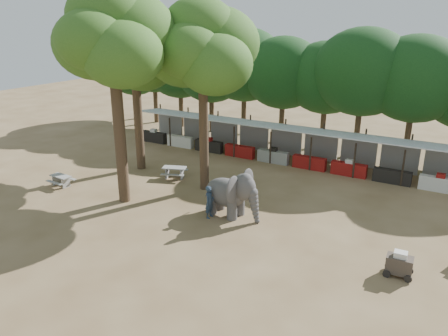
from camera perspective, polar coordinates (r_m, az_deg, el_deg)
The scene contains 11 objects.
ground at distance 21.52m, azimuth -4.47°, elevation -9.27°, with size 100.00×100.00×0.00m, color brown.
vendor_stalls at distance 32.56m, azimuth 9.41°, elevation 2.74°, with size 28.00×2.99×2.80m.
yard_tree_left at distance 30.34m, azimuth -11.66°, elevation 14.93°, with size 7.10×6.90×11.02m.
yard_tree_center at distance 24.59m, azimuth -14.35°, elevation 16.21°, with size 7.10×6.90×12.04m.
yard_tree_back at distance 25.89m, azimuth -2.86°, elevation 15.39°, with size 7.10×6.90×11.36m.
backdrop_trees at distance 36.47m, azimuth 12.78°, elevation 11.24°, with size 46.46×5.95×8.33m.
elephant at distance 23.35m, azimuth 1.04°, elevation -3.32°, with size 3.42×2.61×2.60m.
handler at distance 23.31m, azimuth -1.90°, elevation -4.45°, with size 0.64×0.43×1.79m, color #26384C.
picnic_table_near at distance 29.62m, azimuth -20.51°, elevation -1.37°, with size 1.49×1.35×0.71m.
picnic_table_far at distance 29.27m, azimuth -6.48°, elevation -0.38°, with size 1.94×1.86×0.77m.
cart_front at distance 19.82m, azimuth 21.92°, elevation -11.56°, with size 1.19×0.82×1.12m.
Camera 1 is at (10.94, -15.48, 10.19)m, focal length 35.00 mm.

